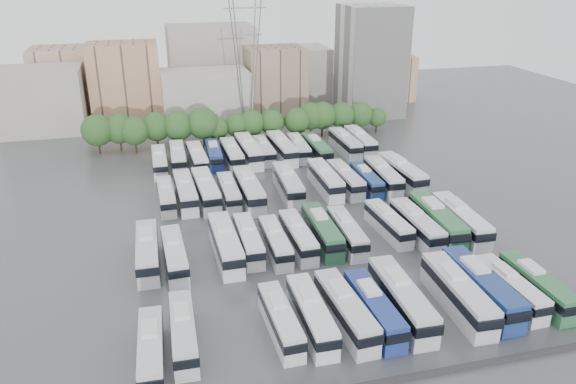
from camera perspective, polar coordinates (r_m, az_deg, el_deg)
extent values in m
plane|color=#424447|center=(81.22, 1.08, -3.68)|extent=(220.00, 220.00, 0.00)
cube|color=#2D2D30|center=(55.15, 10.72, -18.28)|extent=(56.00, 0.50, 0.50)
cylinder|color=black|center=(117.80, -18.61, 4.31)|extent=(0.36, 0.36, 2.62)
sphere|color=#234C1E|center=(116.81, -18.83, 5.96)|extent=(6.28, 6.28, 6.28)
cylinder|color=black|center=(118.24, -16.61, 4.60)|extent=(0.36, 0.36, 2.51)
sphere|color=#234C1E|center=(117.29, -16.79, 6.18)|extent=(6.03, 6.03, 6.03)
cylinder|color=black|center=(116.72, -15.18, 4.49)|extent=(0.36, 0.36, 2.37)
sphere|color=#234C1E|center=(115.80, -15.34, 6.00)|extent=(5.69, 5.69, 5.69)
cylinder|color=black|center=(118.19, -13.09, 4.94)|extent=(0.36, 0.36, 2.46)
sphere|color=#234C1E|center=(117.25, -13.24, 6.49)|extent=(5.90, 5.90, 5.90)
cylinder|color=black|center=(117.35, -10.97, 5.01)|extent=(0.36, 0.36, 2.55)
sphere|color=#234C1E|center=(116.37, -11.09, 6.63)|extent=(6.11, 6.11, 6.11)
cylinder|color=black|center=(117.19, -8.55, 5.20)|extent=(0.36, 0.36, 2.70)
sphere|color=#234C1E|center=(116.16, -8.65, 6.92)|extent=(6.49, 6.49, 6.49)
cylinder|color=black|center=(117.87, -7.16, 5.18)|extent=(0.36, 0.36, 1.94)
sphere|color=#234C1E|center=(117.11, -7.22, 6.40)|extent=(4.65, 4.65, 4.65)
cylinder|color=black|center=(118.96, -5.17, 5.47)|extent=(0.36, 0.36, 2.09)
sphere|color=#234C1E|center=(118.16, -5.21, 6.78)|extent=(5.01, 5.01, 5.01)
cylinder|color=black|center=(119.18, -3.65, 5.59)|extent=(0.36, 0.36, 2.28)
sphere|color=#234C1E|center=(118.31, -3.69, 7.02)|extent=(5.46, 5.46, 5.46)
cylinder|color=black|center=(119.86, -1.62, 5.71)|extent=(0.36, 0.36, 2.21)
sphere|color=#234C1E|center=(119.02, -1.64, 7.09)|extent=(5.31, 5.31, 5.31)
cylinder|color=black|center=(120.55, 0.91, 5.84)|extent=(0.36, 0.36, 2.28)
sphere|color=#234C1E|center=(119.69, 0.92, 7.25)|extent=(5.47, 5.47, 5.47)
cylinder|color=black|center=(122.98, 2.31, 6.21)|extent=(0.36, 0.36, 2.46)
sphere|color=#234C1E|center=(122.08, 2.33, 7.71)|extent=(5.90, 5.90, 5.90)
cylinder|color=black|center=(123.43, 3.48, 6.25)|extent=(0.36, 0.36, 2.48)
sphere|color=#234C1E|center=(122.52, 3.51, 7.76)|extent=(5.94, 5.94, 5.94)
cylinder|color=black|center=(124.90, 5.42, 6.36)|extent=(0.36, 0.36, 2.35)
sphere|color=#234C1E|center=(124.05, 5.48, 7.77)|extent=(5.64, 5.64, 5.64)
cylinder|color=black|center=(126.67, 7.30, 6.49)|extent=(0.36, 0.36, 2.27)
sphere|color=#234C1E|center=(125.85, 7.37, 7.83)|extent=(5.45, 5.45, 5.45)
cylinder|color=black|center=(128.12, 8.95, 6.47)|extent=(0.36, 0.36, 1.78)
sphere|color=#234C1E|center=(127.48, 9.02, 7.51)|extent=(4.27, 4.27, 4.27)
cube|color=#9E998E|center=(137.11, -23.73, 8.54)|extent=(18.00, 14.00, 14.00)
cube|color=tan|center=(140.80, -16.21, 10.72)|extent=(16.00, 12.00, 18.00)
cube|color=#ADA89E|center=(134.22, -8.34, 9.50)|extent=(20.00, 14.00, 12.00)
cube|color=gray|center=(142.51, -1.33, 11.31)|extent=(14.00, 12.00, 16.00)
cube|color=gray|center=(153.36, -7.80, 12.69)|extent=(22.00, 16.00, 20.00)
cube|color=tan|center=(151.86, -21.47, 10.49)|extent=(16.00, 14.00, 16.00)
cube|color=#A39E93|center=(156.03, 0.57, 11.94)|extent=(18.00, 14.00, 14.00)
cube|color=tan|center=(158.55, 9.72, 11.43)|extent=(14.00, 12.00, 12.00)
cube|color=gray|center=(147.52, -12.09, 10.03)|extent=(12.00, 10.00, 10.00)
cube|color=silver|center=(140.76, 8.40, 13.01)|extent=(14.00, 14.00, 26.00)
cylinder|color=slate|center=(121.22, -5.06, 13.55)|extent=(2.90, 2.91, 33.83)
cylinder|color=slate|center=(125.13, -5.38, 13.82)|extent=(2.90, 2.91, 33.83)
cylinder|color=slate|center=(121.93, -3.16, 13.65)|extent=(2.90, 2.91, 33.83)
cylinder|color=slate|center=(125.81, -3.53, 13.92)|extent=(2.90, 2.91, 33.83)
cube|color=slate|center=(122.40, -4.42, 18.14)|extent=(9.00, 0.30, 0.30)
cube|color=slate|center=(122.95, -4.34, 15.62)|extent=(7.00, 0.30, 0.30)
cube|color=silver|center=(56.92, -13.72, -15.45)|extent=(2.62, 10.72, 3.02)
cube|color=black|center=(56.46, -13.78, -15.07)|extent=(2.73, 10.89, 0.89)
cube|color=silver|center=(56.98, -13.88, -13.28)|extent=(1.60, 2.89, 0.39)
cube|color=silver|center=(58.52, -10.58, -13.90)|extent=(2.58, 10.95, 3.09)
cube|color=black|center=(58.06, -10.61, -13.52)|extent=(2.69, 11.11, 0.91)
cube|color=silver|center=(58.63, -10.78, -11.75)|extent=(1.61, 2.94, 0.40)
cube|color=silver|center=(59.22, -0.76, -12.99)|extent=(2.56, 10.77, 3.04)
cube|color=black|center=(58.78, -0.73, -12.60)|extent=(2.67, 10.94, 0.89)
cube|color=silver|center=(59.31, -1.11, -10.92)|extent=(1.59, 2.90, 0.39)
cube|color=white|center=(59.82, 2.40, -12.45)|extent=(2.55, 11.66, 3.30)
cube|color=black|center=(59.34, 2.45, -12.03)|extent=(2.67, 11.84, 0.97)
cube|color=silver|center=(59.93, 2.03, -10.22)|extent=(1.67, 3.12, 0.43)
cube|color=silver|center=(60.54, 5.85, -12.00)|extent=(3.20, 12.27, 3.44)
cube|color=black|center=(60.06, 5.93, -11.56)|extent=(3.33, 12.46, 1.01)
cube|color=silver|center=(60.63, 5.36, -9.72)|extent=(1.89, 3.33, 0.45)
cube|color=navy|center=(61.31, 8.68, -11.75)|extent=(2.66, 11.69, 3.30)
cube|color=black|center=(60.85, 8.77, -11.33)|extent=(2.78, 11.86, 0.97)
cube|color=silver|center=(61.40, 8.24, -9.59)|extent=(1.70, 3.13, 0.43)
cube|color=silver|center=(62.96, 11.44, -10.73)|extent=(3.16, 13.20, 3.72)
cube|color=black|center=(62.45, 11.55, -10.26)|extent=(3.29, 13.40, 1.09)
cube|color=silver|center=(63.11, 10.99, -8.35)|extent=(1.96, 3.55, 0.48)
cube|color=silver|center=(65.38, 16.85, -9.96)|extent=(3.32, 13.16, 3.70)
cube|color=black|center=(64.89, 16.98, -9.51)|extent=(3.46, 13.36, 1.09)
cube|color=silver|center=(65.53, 16.39, -7.69)|extent=(1.99, 3.56, 0.48)
cube|color=navy|center=(67.25, 18.99, -9.25)|extent=(2.91, 13.29, 3.76)
cube|color=black|center=(66.77, 19.15, -8.79)|extent=(3.04, 13.49, 1.11)
cube|color=silver|center=(67.38, 18.48, -7.01)|extent=(1.90, 3.55, 0.49)
cube|color=silver|center=(68.95, 21.63, -9.14)|extent=(2.56, 10.96, 3.09)
cube|color=black|center=(68.56, 21.77, -8.77)|extent=(2.67, 11.12, 0.91)
cube|color=silver|center=(69.01, 21.18, -7.36)|extent=(1.61, 2.94, 0.40)
cube|color=#2E6D40|center=(70.33, 23.95, -8.81)|extent=(2.44, 11.44, 3.24)
cube|color=black|center=(69.93, 24.10, -8.43)|extent=(2.55, 11.61, 0.95)
cube|color=silver|center=(70.40, 23.49, -6.98)|extent=(1.62, 3.05, 0.42)
cube|color=silver|center=(73.36, -14.07, -5.96)|extent=(2.79, 12.29, 3.47)
cube|color=black|center=(72.91, -14.12, -5.56)|extent=(2.92, 12.48, 1.02)
cube|color=silver|center=(73.83, -14.23, -4.07)|extent=(1.79, 3.29, 0.45)
cube|color=silver|center=(72.10, -11.45, -6.36)|extent=(2.75, 11.42, 3.22)
cube|color=black|center=(71.68, -11.47, -5.98)|extent=(2.87, 11.60, 0.95)
cube|color=silver|center=(72.51, -11.66, -4.57)|extent=(1.70, 3.07, 0.42)
cube|color=silver|center=(73.21, -6.36, -5.35)|extent=(2.92, 12.91, 3.65)
cube|color=black|center=(72.74, -6.36, -4.92)|extent=(3.05, 13.11, 1.07)
cube|color=silver|center=(73.70, -6.63, -3.37)|extent=(1.87, 3.46, 0.47)
cube|color=silver|center=(74.43, -4.04, -4.97)|extent=(2.51, 11.22, 3.17)
cube|color=black|center=(74.03, -4.04, -4.60)|extent=(2.63, 11.39, 0.93)
cube|color=silver|center=(74.86, -4.27, -3.27)|extent=(1.62, 3.00, 0.41)
cube|color=silver|center=(73.86, -1.30, -5.18)|extent=(2.42, 10.95, 3.10)
cube|color=black|center=(73.46, -1.28, -4.82)|extent=(2.53, 11.11, 0.91)
cube|color=silver|center=(74.25, -1.54, -3.51)|extent=(1.57, 2.93, 0.40)
cube|color=silver|center=(75.12, 1.02, -4.61)|extent=(2.54, 11.43, 3.23)
cube|color=black|center=(74.71, 1.05, -4.24)|extent=(2.65, 11.60, 0.95)
cube|color=silver|center=(75.53, 0.73, -2.90)|extent=(1.65, 3.06, 0.42)
cube|color=#2A633D|center=(76.46, 3.46, -4.04)|extent=(2.82, 12.23, 3.45)
cube|color=black|center=(76.04, 3.51, -3.65)|extent=(2.95, 12.42, 1.02)
cube|color=silver|center=(76.93, 3.17, -2.25)|extent=(1.79, 3.28, 0.45)
cube|color=silver|center=(76.60, 5.98, -4.18)|extent=(2.81, 11.42, 3.21)
cube|color=black|center=(76.21, 6.03, -3.81)|extent=(2.93, 11.59, 0.95)
cube|color=silver|center=(77.02, 5.71, -2.51)|extent=(1.71, 3.08, 0.42)
cube|color=silver|center=(80.08, 10.14, -3.22)|extent=(2.89, 11.08, 3.11)
cube|color=black|center=(79.72, 10.22, -2.88)|extent=(3.01, 11.25, 0.91)
cube|color=silver|center=(80.44, 9.79, -1.69)|extent=(1.70, 3.00, 0.40)
cube|color=silver|center=(79.81, 12.91, -3.41)|extent=(2.66, 12.25, 3.47)
cube|color=black|center=(79.41, 13.00, -3.03)|extent=(2.78, 12.43, 1.02)
cube|color=silver|center=(80.21, 12.54, -1.69)|extent=(1.75, 3.27, 0.45)
cube|color=#2F6F3E|center=(81.52, 14.85, -2.90)|extent=(3.49, 13.55, 3.80)
cube|color=black|center=(81.09, 14.95, -2.49)|extent=(3.63, 13.75, 1.12)
cube|color=silver|center=(82.01, 14.50, -1.06)|extent=(2.07, 3.67, 0.49)
cube|color=white|center=(82.62, 17.09, -2.85)|extent=(3.33, 13.18, 3.71)
cube|color=black|center=(82.21, 17.19, -2.45)|extent=(3.47, 13.38, 1.09)
cube|color=silver|center=(83.08, 16.73, -1.07)|extent=(2.00, 3.56, 0.48)
cube|color=silver|center=(89.82, -12.26, -0.48)|extent=(2.46, 10.81, 3.05)
cube|color=black|center=(89.47, -12.29, -0.17)|extent=(2.57, 10.97, 0.90)
cube|color=silver|center=(90.42, -12.41, 0.85)|extent=(1.57, 2.90, 0.39)
cube|color=silver|center=(90.17, -10.38, -0.07)|extent=(2.94, 12.48, 3.52)
cube|color=black|center=(89.78, -10.39, 0.29)|extent=(3.07, 12.67, 1.03)
cube|color=silver|center=(90.88, -10.57, 1.45)|extent=(1.84, 3.35, 0.46)
cube|color=silver|center=(90.07, -8.34, 0.10)|extent=(3.31, 13.08, 3.68)
cube|color=black|center=(89.66, -8.35, 0.48)|extent=(3.45, 13.28, 1.08)
cube|color=silver|center=(90.81, -8.57, 1.69)|extent=(1.98, 3.54, 0.48)
cube|color=silver|center=(89.61, -6.03, -0.09)|extent=(2.40, 11.09, 3.14)
cube|color=black|center=(89.25, -6.03, 0.24)|extent=(2.51, 11.26, 0.92)
cube|color=silver|center=(90.22, -6.20, 1.28)|extent=(1.58, 2.96, 0.41)
cube|color=silver|center=(89.47, -3.99, 0.16)|extent=(2.91, 13.27, 3.75)
cube|color=black|center=(89.05, -3.98, 0.55)|extent=(3.04, 13.47, 1.10)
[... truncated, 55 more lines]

